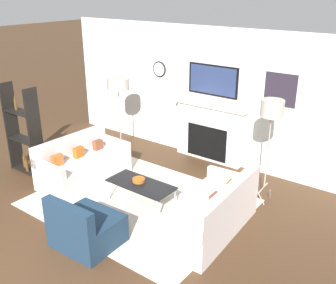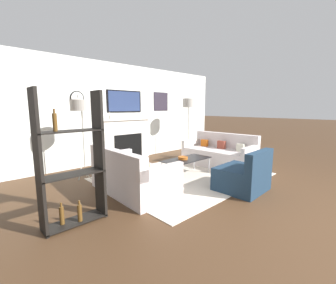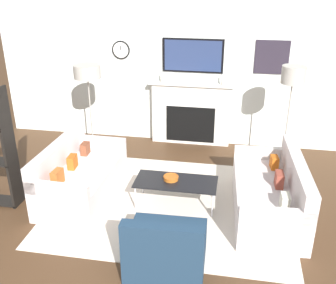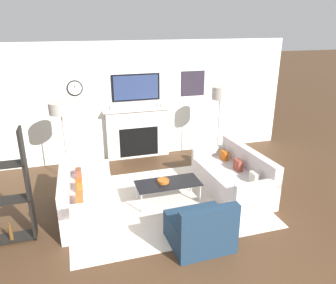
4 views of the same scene
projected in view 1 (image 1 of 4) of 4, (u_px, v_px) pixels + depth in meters
name	position (u px, v px, depth m)	size (l,w,h in m)	color
fireplace_wall	(213.00, 102.00, 7.91)	(7.47, 0.28, 2.70)	silver
area_rug	(139.00, 202.00, 6.64)	(3.36, 2.67, 0.01)	beige
couch_left	(83.00, 166.00, 7.30)	(0.91, 1.65, 0.81)	silver
couch_right	(209.00, 214.00, 5.77)	(0.96, 1.83, 0.83)	silver
armchair	(85.00, 229.00, 5.47)	(0.88, 0.79, 0.77)	#1B3147
coffee_table	(141.00, 185.00, 6.46)	(1.15, 0.52, 0.39)	black
decorative_bowl	(139.00, 180.00, 6.51)	(0.22, 0.22, 0.06)	#B05B1D
floor_lamp_left	(118.00, 85.00, 7.98)	(0.45, 0.45, 1.67)	#9E998E
floor_lamp_right	(272.00, 110.00, 6.11)	(0.36, 0.36, 1.78)	#9E998E
shelf_unit	(23.00, 133.00, 7.47)	(0.79, 0.28, 1.73)	black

